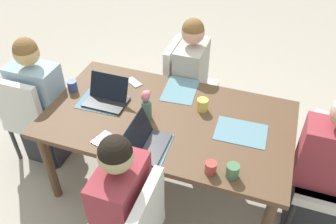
{
  "coord_description": "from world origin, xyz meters",
  "views": [
    {
      "loc": [
        0.65,
        -1.87,
        2.45
      ],
      "look_at": [
        0.0,
        0.0,
        0.8
      ],
      "focal_mm": 37.47,
      "sensor_mm": 36.0,
      "label": 1
    }
  ],
  "objects_px": {
    "flower_vase": "(146,103)",
    "phone_silver": "(134,82)",
    "chair_head_left_right_near": "(32,114)",
    "coffee_mug_near_left": "(232,171)",
    "coffee_mug_centre_right": "(202,105)",
    "chair_head_right_left_far": "(330,170)",
    "coffee_mug_near_right": "(211,168)",
    "coffee_mug_centre_left": "(72,86)",
    "phone_black": "(102,138)",
    "laptop_near_left_near": "(146,142)",
    "laptop_head_left_right_near": "(107,97)",
    "chair_far_left_mid": "(185,83)",
    "person_head_left_right_near": "(42,108)",
    "person_far_left_mid": "(190,85)",
    "person_head_right_left_far": "(322,173)",
    "dining_table": "(168,125)",
    "person_near_left_near": "(124,215)"
  },
  "relations": [
    {
      "from": "person_far_left_mid",
      "to": "flower_vase",
      "type": "bearing_deg",
      "value": -97.72
    },
    {
      "from": "person_near_left_near",
      "to": "flower_vase",
      "type": "relative_size",
      "value": 4.91
    },
    {
      "from": "chair_head_left_right_near",
      "to": "chair_head_right_left_far",
      "type": "bearing_deg",
      "value": 4.29
    },
    {
      "from": "person_head_left_right_near",
      "to": "coffee_mug_near_right",
      "type": "relative_size",
      "value": 14.3
    },
    {
      "from": "chair_head_left_right_near",
      "to": "laptop_head_left_right_near",
      "type": "height_order",
      "value": "laptop_head_left_right_near"
    },
    {
      "from": "laptop_head_left_right_near",
      "to": "coffee_mug_near_right",
      "type": "bearing_deg",
      "value": -24.91
    },
    {
      "from": "chair_head_left_right_near",
      "to": "coffee_mug_centre_right",
      "type": "height_order",
      "value": "chair_head_left_right_near"
    },
    {
      "from": "person_far_left_mid",
      "to": "coffee_mug_centre_left",
      "type": "xyz_separation_m",
      "value": [
        -0.8,
        -0.69,
        0.27
      ]
    },
    {
      "from": "flower_vase",
      "to": "coffee_mug_centre_right",
      "type": "relative_size",
      "value": 2.48
    },
    {
      "from": "coffee_mug_near_right",
      "to": "phone_silver",
      "type": "bearing_deg",
      "value": 138.77
    },
    {
      "from": "chair_far_left_mid",
      "to": "flower_vase",
      "type": "bearing_deg",
      "value": -92.27
    },
    {
      "from": "person_head_left_right_near",
      "to": "coffee_mug_centre_right",
      "type": "distance_m",
      "value": 1.41
    },
    {
      "from": "chair_far_left_mid",
      "to": "laptop_head_left_right_near",
      "type": "height_order",
      "value": "laptop_head_left_right_near"
    },
    {
      "from": "laptop_head_left_right_near",
      "to": "phone_silver",
      "type": "bearing_deg",
      "value": 73.44
    },
    {
      "from": "person_near_left_near",
      "to": "coffee_mug_near_left",
      "type": "xyz_separation_m",
      "value": [
        0.59,
        0.35,
        0.27
      ]
    },
    {
      "from": "laptop_head_left_right_near",
      "to": "coffee_mug_centre_left",
      "type": "xyz_separation_m",
      "value": [
        -0.33,
        0.04,
        0.0
      ]
    },
    {
      "from": "coffee_mug_near_right",
      "to": "coffee_mug_centre_right",
      "type": "xyz_separation_m",
      "value": [
        -0.21,
        0.58,
        0.01
      ]
    },
    {
      "from": "coffee_mug_near_right",
      "to": "chair_head_right_left_far",
      "type": "bearing_deg",
      "value": 33.61
    },
    {
      "from": "person_head_right_left_far",
      "to": "coffee_mug_near_right",
      "type": "bearing_deg",
      "value": -148.35
    },
    {
      "from": "dining_table",
      "to": "phone_black",
      "type": "height_order",
      "value": "phone_black"
    },
    {
      "from": "chair_far_left_mid",
      "to": "chair_head_right_left_far",
      "type": "height_order",
      "value": "same"
    },
    {
      "from": "flower_vase",
      "to": "coffee_mug_near_left",
      "type": "xyz_separation_m",
      "value": [
        0.71,
        -0.35,
        -0.09
      ]
    },
    {
      "from": "chair_head_left_right_near",
      "to": "coffee_mug_near_left",
      "type": "relative_size",
      "value": 9.44
    },
    {
      "from": "chair_head_right_left_far",
      "to": "coffee_mug_centre_right",
      "type": "distance_m",
      "value": 1.03
    },
    {
      "from": "person_head_left_right_near",
      "to": "phone_black",
      "type": "distance_m",
      "value": 0.91
    },
    {
      "from": "chair_far_left_mid",
      "to": "coffee_mug_centre_right",
      "type": "distance_m",
      "value": 0.78
    },
    {
      "from": "laptop_near_left_near",
      "to": "phone_silver",
      "type": "xyz_separation_m",
      "value": [
        -0.38,
        0.67,
        -0.04
      ]
    },
    {
      "from": "dining_table",
      "to": "phone_black",
      "type": "xyz_separation_m",
      "value": [
        -0.36,
        -0.37,
        0.08
      ]
    },
    {
      "from": "laptop_head_left_right_near",
      "to": "person_far_left_mid",
      "type": "bearing_deg",
      "value": 57.01
    },
    {
      "from": "flower_vase",
      "to": "coffee_mug_near_left",
      "type": "bearing_deg",
      "value": -26.14
    },
    {
      "from": "flower_vase",
      "to": "coffee_mug_centre_right",
      "type": "bearing_deg",
      "value": 31.16
    },
    {
      "from": "chair_far_left_mid",
      "to": "phone_silver",
      "type": "height_order",
      "value": "chair_far_left_mid"
    },
    {
      "from": "chair_head_right_left_far",
      "to": "person_head_right_left_far",
      "type": "distance_m",
      "value": 0.1
    },
    {
      "from": "person_head_left_right_near",
      "to": "laptop_head_left_right_near",
      "type": "bearing_deg",
      "value": 1.93
    },
    {
      "from": "person_head_left_right_near",
      "to": "coffee_mug_near_left",
      "type": "bearing_deg",
      "value": -13.12
    },
    {
      "from": "chair_head_left_right_near",
      "to": "chair_far_left_mid",
      "type": "bearing_deg",
      "value": 38.72
    },
    {
      "from": "person_near_left_near",
      "to": "dining_table",
      "type": "bearing_deg",
      "value": 87.24
    },
    {
      "from": "person_far_left_mid",
      "to": "phone_silver",
      "type": "relative_size",
      "value": 7.97
    },
    {
      "from": "coffee_mug_centre_right",
      "to": "phone_black",
      "type": "distance_m",
      "value": 0.79
    },
    {
      "from": "coffee_mug_near_right",
      "to": "coffee_mug_centre_left",
      "type": "height_order",
      "value": "coffee_mug_centre_left"
    },
    {
      "from": "phone_black",
      "to": "laptop_near_left_near",
      "type": "bearing_deg",
      "value": -68.62
    },
    {
      "from": "chair_head_right_left_far",
      "to": "phone_black",
      "type": "distance_m",
      "value": 1.65
    },
    {
      "from": "coffee_mug_centre_right",
      "to": "chair_head_left_right_near",
      "type": "bearing_deg",
      "value": -170.42
    },
    {
      "from": "flower_vase",
      "to": "phone_silver",
      "type": "distance_m",
      "value": 0.49
    },
    {
      "from": "coffee_mug_near_left",
      "to": "coffee_mug_near_right",
      "type": "bearing_deg",
      "value": -174.35
    },
    {
      "from": "coffee_mug_centre_left",
      "to": "coffee_mug_near_left",
      "type": "bearing_deg",
      "value": -18.22
    },
    {
      "from": "chair_head_left_right_near",
      "to": "coffee_mug_centre_right",
      "type": "distance_m",
      "value": 1.48
    },
    {
      "from": "coffee_mug_near_right",
      "to": "coffee_mug_centre_left",
      "type": "relative_size",
      "value": 0.92
    },
    {
      "from": "flower_vase",
      "to": "person_far_left_mid",
      "type": "bearing_deg",
      "value": 82.28
    },
    {
      "from": "person_head_left_right_near",
      "to": "person_near_left_near",
      "type": "bearing_deg",
      "value": -33.65
    }
  ]
}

